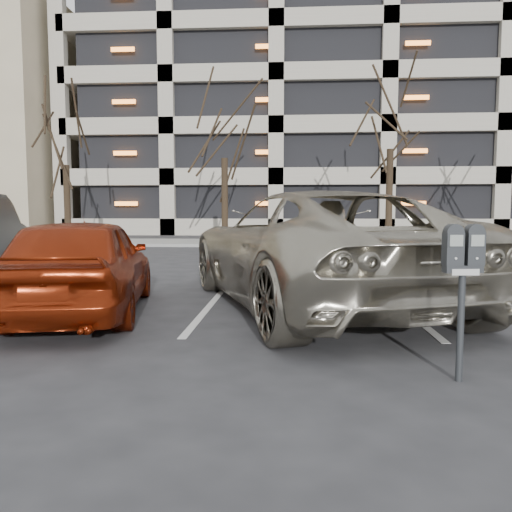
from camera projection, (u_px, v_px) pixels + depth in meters
ground at (310, 335)px, 5.59m from camera, size 140.00×140.00×0.00m
sidewalk at (294, 243)px, 21.49m from camera, size 80.00×4.00×0.12m
stall_lines at (216, 298)px, 7.97m from camera, size 16.90×5.20×0.00m
parking_garage at (451, 108)px, 37.65m from camera, size 52.00×20.00×19.00m
tree_a at (64, 117)px, 21.66m from camera, size 3.37×3.37×7.65m
tree_b at (224, 105)px, 21.17m from camera, size 3.61×3.61×8.21m
tree_c at (392, 89)px, 20.68m from camera, size 3.93×3.93×8.94m
parking_meter at (463, 264)px, 3.98m from camera, size 0.33×0.16×1.25m
suv_silver at (314, 249)px, 7.36m from camera, size 4.57×6.58×1.67m
car_red at (83, 265)px, 6.69m from camera, size 2.33×4.17×1.34m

